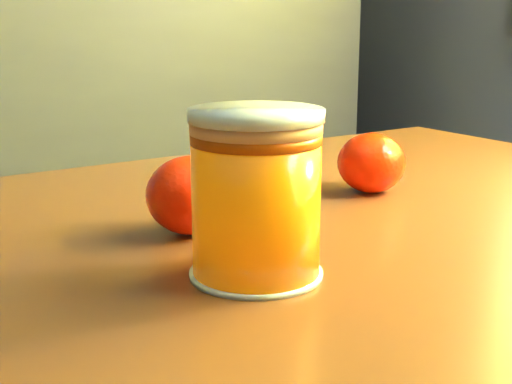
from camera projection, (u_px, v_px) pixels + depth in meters
name	position (u px, v px, depth m)	size (l,w,h in m)	color
table	(312.00, 313.00, 0.64)	(1.03, 0.81, 0.69)	brown
juice_glass	(256.00, 196.00, 0.48)	(0.09, 0.09, 0.11)	orange
orange_front	(190.00, 195.00, 0.58)	(0.07, 0.07, 0.06)	#FF2305
orange_back	(371.00, 163.00, 0.71)	(0.07, 0.07, 0.06)	#FF2305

